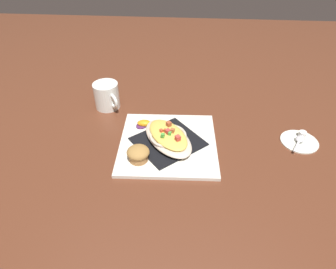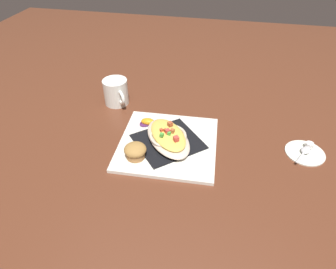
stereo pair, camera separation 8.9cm
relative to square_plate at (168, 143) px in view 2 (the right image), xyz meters
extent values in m
plane|color=brown|center=(0.00, 0.00, -0.01)|extent=(2.60, 2.60, 0.00)
cube|color=white|center=(0.00, 0.00, 0.00)|extent=(0.31, 0.31, 0.01)
cube|color=black|center=(0.00, 0.00, 0.01)|extent=(0.25, 0.26, 0.00)
ellipsoid|color=beige|center=(0.00, 0.00, 0.02)|extent=(0.24, 0.21, 0.03)
torus|color=beige|center=(0.00, 0.00, 0.03)|extent=(0.16, 0.16, 0.01)
ellipsoid|color=#E5C252|center=(0.00, 0.00, 0.04)|extent=(0.19, 0.17, 0.02)
cube|color=#D2453B|center=(-0.04, -0.03, 0.05)|extent=(0.02, 0.02, 0.01)
cube|color=green|center=(-0.01, -0.01, 0.05)|extent=(0.01, 0.01, 0.01)
cube|color=#CA452C|center=(-0.01, 0.00, 0.05)|extent=(0.01, 0.01, 0.01)
cube|color=#B05224|center=(0.00, 0.01, 0.05)|extent=(0.01, 0.01, 0.01)
cube|color=#D2403D|center=(-0.01, 0.00, 0.05)|extent=(0.02, 0.02, 0.01)
cube|color=#AB4F2F|center=(0.03, 0.00, 0.05)|extent=(0.02, 0.02, 0.01)
cube|color=#D14B2F|center=(0.00, 0.02, 0.05)|extent=(0.01, 0.01, 0.01)
cube|color=#B06034|center=(0.00, -0.01, 0.05)|extent=(0.01, 0.01, 0.01)
cube|color=green|center=(-0.03, 0.01, 0.05)|extent=(0.01, 0.01, 0.01)
cylinder|color=#A97542|center=(-0.09, 0.08, 0.02)|extent=(0.06, 0.06, 0.02)
ellipsoid|color=#A67B3F|center=(-0.09, 0.08, 0.03)|extent=(0.07, 0.07, 0.03)
ellipsoid|color=#4C0F23|center=(-0.09, 0.08, 0.04)|extent=(0.02, 0.02, 0.01)
ellipsoid|color=#502454|center=(0.08, 0.09, 0.01)|extent=(0.06, 0.06, 0.01)
ellipsoid|color=orange|center=(0.08, 0.09, 0.02)|extent=(0.03, 0.05, 0.02)
cylinder|color=white|center=(0.20, 0.24, 0.04)|extent=(0.09, 0.09, 0.09)
torus|color=white|center=(0.16, 0.21, 0.04)|extent=(0.05, 0.04, 0.05)
cylinder|color=#4C2D14|center=(0.20, 0.24, 0.01)|extent=(0.08, 0.08, 0.03)
cylinder|color=white|center=(0.04, -0.42, 0.00)|extent=(0.12, 0.12, 0.01)
ellipsoid|color=silver|center=(0.04, -0.42, 0.01)|extent=(0.04, 0.04, 0.01)
cube|color=silver|center=(0.01, -0.40, 0.01)|extent=(0.05, 0.03, 0.00)
cylinder|color=white|center=(0.07, -0.43, 0.01)|extent=(0.02, 0.02, 0.02)
camera|label=1|loc=(-0.70, -0.05, 0.59)|focal=31.12mm
camera|label=2|loc=(-0.68, -0.14, 0.59)|focal=31.12mm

